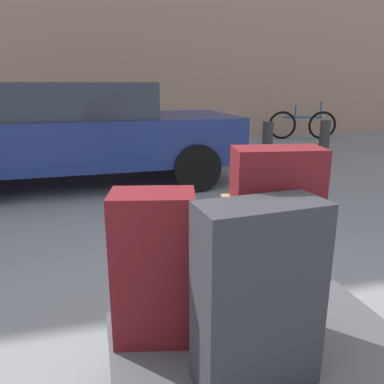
{
  "coord_description": "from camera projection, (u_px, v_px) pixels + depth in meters",
  "views": [
    {
      "loc": [
        -0.64,
        -1.24,
        1.4
      ],
      "look_at": [
        0.0,
        1.2,
        0.69
      ],
      "focal_mm": 35.9,
      "sensor_mm": 36.0,
      "label": 1
    }
  ],
  "objects": [
    {
      "name": "parked_car",
      "position": [
        79.0,
        131.0,
        5.42
      ],
      "size": [
        4.34,
        2.0,
        1.42
      ],
      "color": "navy",
      "rests_on": "ground_plane"
    },
    {
      "name": "bollard_kerb_mid",
      "position": [
        324.0,
        136.0,
        8.04
      ],
      "size": [
        0.21,
        0.21,
        0.68
      ],
      "primitive_type": "cylinder",
      "color": "#383838",
      "rests_on": "ground_plane"
    },
    {
      "name": "duffel_bag_maroon_topmost_pile",
      "position": [
        278.0,
        174.0,
        1.47
      ],
      "size": [
        0.36,
        0.22,
        0.2
      ],
      "primitive_type": "cube",
      "rotation": [
        0.0,
        0.0,
        -0.15
      ],
      "color": "maroon",
      "rests_on": "suitcase_tan_rear_left"
    },
    {
      "name": "bollard_kerb_near",
      "position": [
        267.0,
        139.0,
        7.73
      ],
      "size": [
        0.21,
        0.21,
        0.68
      ],
      "primitive_type": "cylinder",
      "color": "#383838",
      "rests_on": "ground_plane"
    },
    {
      "name": "luggage_cart",
      "position": [
        264.0,
        363.0,
        1.61
      ],
      "size": [
        1.26,
        0.87,
        0.34
      ],
      "color": "#4C4C51",
      "rests_on": "ground_plane"
    },
    {
      "name": "suitcase_maroon_front_right",
      "position": [
        154.0,
        268.0,
        1.59
      ],
      "size": [
        0.38,
        0.28,
        0.65
      ],
      "primitive_type": "cube",
      "rotation": [
        0.0,
        0.0,
        -0.22
      ],
      "color": "maroon",
      "rests_on": "luggage_cart"
    },
    {
      "name": "suitcase_charcoal_rear_right",
      "position": [
        258.0,
        297.0,
        1.34
      ],
      "size": [
        0.45,
        0.24,
        0.69
      ],
      "primitive_type": "cube",
      "rotation": [
        0.0,
        0.0,
        0.09
      ],
      "color": "#2D2D33",
      "rests_on": "luggage_cart"
    },
    {
      "name": "bicycle_leaning",
      "position": [
        302.0,
        125.0,
        10.03
      ],
      "size": [
        1.71,
        0.53,
        0.96
      ],
      "color": "black",
      "rests_on": "ground_plane"
    },
    {
      "name": "suitcase_tan_rear_left",
      "position": [
        271.0,
        272.0,
        1.58
      ],
      "size": [
        0.42,
        0.25,
        0.63
      ],
      "primitive_type": "cube",
      "rotation": [
        0.0,
        0.0,
        -0.12
      ],
      "color": "#9E7F56",
      "rests_on": "luggage_cart"
    }
  ]
}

